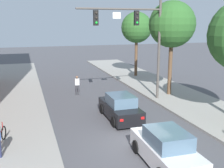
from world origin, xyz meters
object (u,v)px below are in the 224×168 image
(traffic_signal_mast, at_px, (137,32))
(pedestrian_crossing_road, at_px, (77,84))
(street_tree_third, at_px, (137,28))
(bicycle_leaning, at_px, (0,136))
(car_following_white, at_px, (166,149))
(street_tree_second, at_px, (172,25))
(car_lead_black, at_px, (120,108))

(traffic_signal_mast, distance_m, pedestrian_crossing_road, 6.85)
(street_tree_third, bearing_deg, traffic_signal_mast, -112.22)
(pedestrian_crossing_road, relative_size, bicycle_leaning, 0.94)
(car_following_white, relative_size, bicycle_leaning, 2.46)
(pedestrian_crossing_road, distance_m, street_tree_second, 9.16)
(pedestrian_crossing_road, bearing_deg, car_following_white, -83.61)
(bicycle_leaning, relative_size, street_tree_third, 0.25)
(street_tree_third, bearing_deg, car_following_white, -108.69)
(car_following_white, bearing_deg, street_tree_third, 71.31)
(street_tree_second, bearing_deg, street_tree_third, 86.56)
(street_tree_third, bearing_deg, pedestrian_crossing_road, -142.76)
(pedestrian_crossing_road, bearing_deg, street_tree_third, 37.24)
(pedestrian_crossing_road, height_order, street_tree_second, street_tree_second)
(traffic_signal_mast, xyz_separation_m, bicycle_leaning, (-9.44, -5.39, -4.80))
(car_lead_black, relative_size, pedestrian_crossing_road, 2.59)
(traffic_signal_mast, height_order, bicycle_leaning, traffic_signal_mast)
(car_following_white, xyz_separation_m, pedestrian_crossing_road, (-1.44, 12.83, 0.19))
(bicycle_leaning, bearing_deg, car_lead_black, 16.53)
(car_lead_black, distance_m, car_following_white, 6.11)
(bicycle_leaning, bearing_deg, pedestrian_crossing_road, 58.10)
(traffic_signal_mast, bearing_deg, street_tree_third, 67.78)
(traffic_signal_mast, xyz_separation_m, car_following_white, (-2.54, -9.43, -4.61))
(street_tree_second, xyz_separation_m, street_tree_third, (0.51, 8.52, -0.40))
(traffic_signal_mast, relative_size, car_lead_black, 1.77)
(traffic_signal_mast, bearing_deg, car_lead_black, -126.72)
(bicycle_leaning, height_order, street_tree_second, street_tree_second)
(car_following_white, bearing_deg, car_lead_black, 89.44)
(pedestrian_crossing_road, bearing_deg, bicycle_leaning, -121.90)
(traffic_signal_mast, distance_m, car_lead_black, 6.20)
(traffic_signal_mast, height_order, street_tree_third, traffic_signal_mast)
(car_lead_black, height_order, street_tree_second, street_tree_second)
(street_tree_third, bearing_deg, car_lead_black, -116.44)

